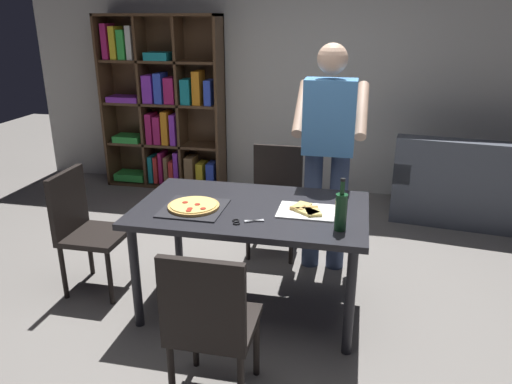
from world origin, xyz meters
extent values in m
plane|color=gray|center=(0.00, 0.00, 0.00)|extent=(12.00, 12.00, 0.00)
cube|color=silver|center=(0.00, 2.60, 1.40)|extent=(6.40, 0.10, 2.80)
cube|color=#232328|center=(0.00, 0.00, 0.73)|extent=(1.51, 0.91, 0.04)
cylinder|color=#232328|center=(-0.67, -0.37, 0.35)|extent=(0.06, 0.06, 0.71)
cylinder|color=#232328|center=(0.67, -0.37, 0.35)|extent=(0.06, 0.06, 0.71)
cylinder|color=#232328|center=(-0.67, 0.37, 0.35)|extent=(0.06, 0.06, 0.71)
cylinder|color=#232328|center=(0.67, 0.37, 0.35)|extent=(0.06, 0.06, 0.71)
cube|color=black|center=(0.00, -0.85, 0.43)|extent=(0.42, 0.42, 0.04)
cube|color=black|center=(0.00, -1.04, 0.68)|extent=(0.42, 0.04, 0.45)
cylinder|color=black|center=(0.18, -0.67, 0.21)|extent=(0.04, 0.04, 0.41)
cylinder|color=black|center=(-0.18, -0.67, 0.21)|extent=(0.04, 0.04, 0.41)
cylinder|color=black|center=(-0.18, -1.03, 0.21)|extent=(0.04, 0.04, 0.41)
cube|color=black|center=(0.00, 0.85, 0.43)|extent=(0.42, 0.42, 0.04)
cube|color=black|center=(0.00, 1.04, 0.68)|extent=(0.42, 0.04, 0.45)
cylinder|color=black|center=(-0.18, 0.67, 0.21)|extent=(0.04, 0.04, 0.41)
cylinder|color=black|center=(0.18, 0.67, 0.21)|extent=(0.04, 0.04, 0.41)
cylinder|color=black|center=(-0.18, 1.03, 0.21)|extent=(0.04, 0.04, 0.41)
cylinder|color=black|center=(0.18, 1.03, 0.21)|extent=(0.04, 0.04, 0.41)
cube|color=black|center=(-1.15, 0.00, 0.43)|extent=(0.42, 0.42, 0.04)
cube|color=black|center=(-1.34, 0.00, 0.68)|extent=(0.04, 0.42, 0.45)
cylinder|color=black|center=(-0.97, -0.18, 0.21)|extent=(0.04, 0.04, 0.41)
cylinder|color=black|center=(-0.97, 0.18, 0.21)|extent=(0.04, 0.04, 0.41)
cylinder|color=black|center=(-1.33, -0.18, 0.21)|extent=(0.04, 0.04, 0.41)
cylinder|color=black|center=(-1.33, 0.18, 0.21)|extent=(0.04, 0.04, 0.41)
cube|color=#4C515B|center=(1.90, 2.05, 0.20)|extent=(1.79, 1.06, 0.40)
cube|color=#4C515B|center=(1.86, 1.73, 0.62)|extent=(1.71, 0.41, 0.45)
cube|color=#4C515B|center=(1.14, 2.15, 0.50)|extent=(0.27, 0.86, 0.20)
cube|color=#513823|center=(-2.25, 2.35, 0.97)|extent=(0.03, 0.35, 1.95)
cube|color=#513823|center=(-0.88, 2.35, 0.97)|extent=(0.03, 0.35, 1.95)
cube|color=#513823|center=(-1.57, 2.35, 1.94)|extent=(1.40, 0.35, 0.03)
cube|color=#513823|center=(-1.57, 2.35, 0.01)|extent=(1.40, 0.35, 0.03)
cube|color=#513823|center=(-1.57, 2.51, 0.97)|extent=(1.40, 0.03, 1.95)
cube|color=#513823|center=(-1.57, 2.35, 0.50)|extent=(1.34, 0.29, 0.03)
cube|color=#513823|center=(-1.57, 2.35, 0.97)|extent=(1.34, 0.29, 0.03)
cube|color=#513823|center=(-1.57, 2.35, 1.45)|extent=(1.34, 0.29, 0.03)
cube|color=#513823|center=(-1.79, 2.35, 0.97)|extent=(0.03, 0.29, 1.89)
cube|color=#513823|center=(-1.35, 2.35, 0.97)|extent=(0.03, 0.29, 1.89)
cube|color=green|center=(-2.02, 2.33, 0.09)|extent=(0.37, 0.25, 0.08)
cube|color=teal|center=(-1.73, 2.33, 0.20)|extent=(0.05, 0.22, 0.32)
cube|color=red|center=(-1.67, 2.33, 0.20)|extent=(0.05, 0.22, 0.31)
cube|color=#B21E66|center=(-1.60, 2.33, 0.23)|extent=(0.04, 0.22, 0.37)
cube|color=olive|center=(-1.54, 2.33, 0.20)|extent=(0.04, 0.22, 0.32)
cube|color=red|center=(-1.47, 2.33, 0.18)|extent=(0.05, 0.22, 0.27)
cube|color=purple|center=(-1.41, 2.33, 0.24)|extent=(0.06, 0.22, 0.38)
cube|color=olive|center=(-1.25, 2.33, 0.21)|extent=(0.10, 0.22, 0.33)
cube|color=yellow|center=(-1.12, 2.33, 0.18)|extent=(0.08, 0.22, 0.27)
cube|color=blue|center=(-0.99, 2.33, 0.18)|extent=(0.09, 0.22, 0.27)
cube|color=green|center=(-2.02, 2.33, 0.55)|extent=(0.32, 0.25, 0.07)
cube|color=#B21E66|center=(-1.71, 2.33, 0.69)|extent=(0.07, 0.22, 0.35)
cube|color=#B21E66|center=(-1.62, 2.33, 0.68)|extent=(0.08, 0.22, 0.32)
cube|color=orange|center=(-1.52, 2.33, 0.71)|extent=(0.08, 0.22, 0.38)
cube|color=purple|center=(-1.42, 2.33, 0.69)|extent=(0.06, 0.22, 0.35)
cube|color=purple|center=(-2.02, 2.33, 1.02)|extent=(0.38, 0.25, 0.06)
cube|color=purple|center=(-1.70, 2.33, 1.15)|extent=(0.11, 0.22, 0.31)
cube|color=blue|center=(-1.57, 2.33, 1.16)|extent=(0.09, 0.22, 0.34)
cube|color=#B21E66|center=(-1.44, 2.33, 1.14)|extent=(0.12, 0.22, 0.29)
cube|color=teal|center=(-1.25, 2.33, 1.13)|extent=(0.11, 0.22, 0.28)
cube|color=orange|center=(-1.12, 2.33, 1.17)|extent=(0.09, 0.22, 0.37)
cube|color=blue|center=(-0.99, 2.33, 1.13)|extent=(0.08, 0.22, 0.27)
cube|color=#B21E66|center=(-2.16, 2.33, 1.65)|extent=(0.07, 0.22, 0.38)
cube|color=yellow|center=(-2.06, 2.33, 1.64)|extent=(0.07, 0.22, 0.35)
cube|color=green|center=(-1.97, 2.33, 1.62)|extent=(0.08, 0.22, 0.32)
cube|color=silver|center=(-1.87, 2.33, 1.64)|extent=(0.06, 0.22, 0.36)
cube|color=teal|center=(-1.57, 2.33, 1.51)|extent=(0.27, 0.25, 0.09)
cylinder|color=#38476B|center=(0.53, 0.70, 0.47)|extent=(0.14, 0.14, 0.95)
cylinder|color=#38476B|center=(0.33, 0.70, 0.47)|extent=(0.14, 0.14, 0.95)
cube|color=#4C8CD1|center=(0.43, 0.70, 1.23)|extent=(0.38, 0.22, 0.55)
sphere|color=#E0B293|center=(0.43, 0.70, 1.64)|extent=(0.22, 0.22, 0.22)
cylinder|color=#E0B293|center=(0.66, 0.88, 1.25)|extent=(0.09, 0.50, 0.39)
cylinder|color=#E0B293|center=(0.20, 0.88, 1.25)|extent=(0.09, 0.50, 0.39)
cube|color=#2D2D33|center=(-0.36, -0.11, 0.76)|extent=(0.39, 0.39, 0.01)
cylinder|color=tan|center=(-0.36, -0.11, 0.77)|extent=(0.33, 0.33, 0.02)
cylinder|color=#EACC6B|center=(-0.36, -0.11, 0.78)|extent=(0.30, 0.30, 0.01)
cylinder|color=#B22819|center=(-0.35, -0.23, 0.79)|extent=(0.04, 0.04, 0.00)
cylinder|color=#B22819|center=(-0.42, -0.10, 0.79)|extent=(0.04, 0.04, 0.00)
cylinder|color=#B22819|center=(-0.33, -0.12, 0.79)|extent=(0.04, 0.04, 0.00)
cylinder|color=#B22819|center=(-0.27, -0.18, 0.79)|extent=(0.04, 0.04, 0.00)
cylinder|color=#B22819|center=(-0.35, -0.20, 0.79)|extent=(0.04, 0.04, 0.00)
cube|color=white|center=(0.36, -0.01, 0.76)|extent=(0.36, 0.28, 0.01)
cube|color=#EACC6B|center=(0.32, 0.03, 0.77)|extent=(0.14, 0.16, 0.02)
cube|color=tan|center=(0.30, -0.03, 0.77)|extent=(0.09, 0.06, 0.02)
cube|color=#EACC6B|center=(0.37, -0.05, 0.77)|extent=(0.17, 0.16, 0.02)
cube|color=tan|center=(0.32, -0.01, 0.77)|extent=(0.07, 0.09, 0.02)
cube|color=#EACC6B|center=(0.41, -0.04, 0.77)|extent=(0.13, 0.16, 0.02)
cube|color=tan|center=(0.39, 0.01, 0.77)|extent=(0.09, 0.05, 0.02)
cylinder|color=#194723|center=(0.59, -0.24, 0.86)|extent=(0.07, 0.07, 0.22)
cylinder|color=#194723|center=(0.59, -0.24, 1.01)|extent=(0.03, 0.03, 0.08)
cylinder|color=black|center=(0.59, -0.24, 1.06)|extent=(0.03, 0.03, 0.02)
cube|color=silver|center=(0.07, -0.23, 0.76)|extent=(0.11, 0.07, 0.01)
cube|color=silver|center=(0.07, -0.23, 0.76)|extent=(0.12, 0.04, 0.01)
torus|color=black|center=(-0.04, -0.25, 0.76)|extent=(0.06, 0.06, 0.01)
torus|color=black|center=(-0.02, -0.29, 0.76)|extent=(0.06, 0.06, 0.01)
camera|label=1|loc=(0.65, -2.89, 1.93)|focal=34.22mm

